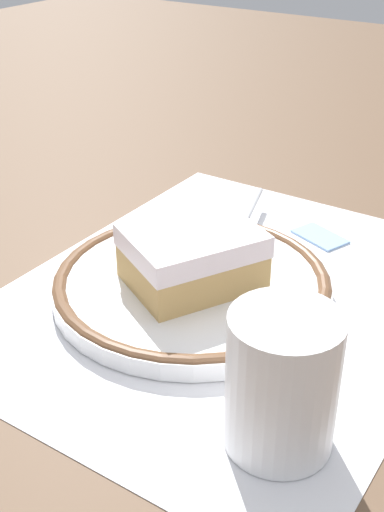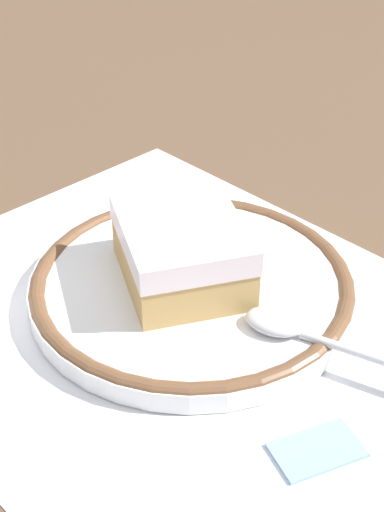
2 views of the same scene
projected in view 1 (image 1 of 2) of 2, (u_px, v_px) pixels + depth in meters
ground_plane at (231, 296)px, 0.55m from camera, size 2.40×2.40×0.00m
placemat at (231, 295)px, 0.55m from camera, size 0.41×0.33×0.00m
plate at (192, 283)px, 0.55m from camera, size 0.23×0.23×0.02m
cake_slice at (192, 256)px, 0.53m from camera, size 0.13×0.12×0.05m
spoon at (240, 229)px, 0.61m from camera, size 0.13×0.05×0.01m
cup at (281, 389)px, 0.39m from camera, size 0.07×0.07×0.09m
sugar_packet at (320, 234)px, 0.64m from camera, size 0.05×0.06×0.01m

